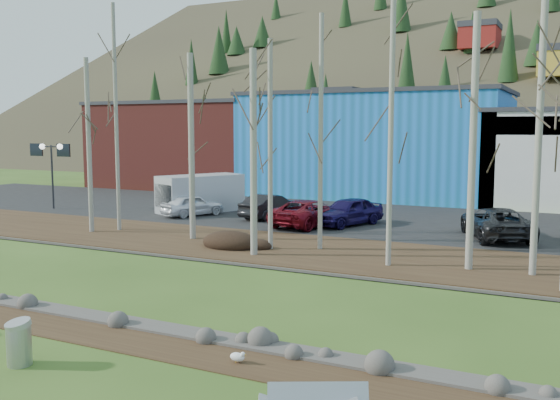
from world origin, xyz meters
The scene contains 29 objects.
ground centered at (0.00, 0.00, 0.00)m, with size 200.00×200.00×0.00m, color #37551B.
dirt_strip centered at (0.00, 2.10, 0.01)m, with size 80.00×1.80×0.03m, color #382616.
near_bank_rocks centered at (0.00, 3.10, 0.00)m, with size 80.00×0.80×0.50m, color #47423D, non-canonical shape.
river centered at (0.00, 7.20, 0.00)m, with size 80.00×8.00×0.90m, color black, non-canonical shape.
far_bank_rocks centered at (0.00, 11.30, 0.00)m, with size 80.00×0.80×0.46m, color #47423D, non-canonical shape.
far_bank centered at (0.00, 14.50, 0.07)m, with size 80.00×7.00×0.15m, color #382616.
parking_lot centered at (0.00, 25.00, 0.07)m, with size 80.00×14.00×0.14m, color black.
building_brick centered at (-24.00, 39.00, 3.91)m, with size 16.32×12.24×7.80m.
building_blue centered at (-6.00, 39.00, 4.16)m, with size 20.40×12.24×8.30m.
hillside centered at (0.00, 84.00, 17.50)m, with size 160.00×72.00×35.00m, color #383023, non-canonical shape.
litter_bin centered at (-2.03, -0.39, 0.48)m, with size 0.56×0.56×0.97m, color #A2A5A7.
seagull centered at (2.46, 1.90, 0.18)m, with size 0.45×0.21×0.32m.
dirt_mound centered at (-4.70, 13.52, 0.41)m, with size 2.67×1.88×0.52m, color black.
birch_0 centered at (-13.24, 13.93, 4.55)m, with size 0.24×0.24×8.81m.
birch_1 centered at (-12.35, 15.00, 5.94)m, with size 0.20×0.20×11.58m.
birch_2 centered at (-7.42, 14.56, 4.54)m, with size 0.28×0.28×8.79m.
birch_3 centered at (-2.89, 13.95, 4.70)m, with size 0.21×0.21×9.10m.
birch_4 centered at (-2.93, 12.51, 4.41)m, with size 0.29×0.29×8.53m.
birch_5 centered at (-0.93, 14.93, 5.23)m, with size 0.20×0.20×10.15m.
birch_6 centered at (2.74, 13.04, 5.16)m, with size 0.21×0.21×10.02m.
birch_8 centered at (5.66, 13.75, 4.90)m, with size 0.28×0.28×9.50m.
birch_9 centered at (7.90, 13.82, 5.29)m, with size 0.25×0.25×10.29m.
street_lamp centered at (-22.15, 19.88, 3.51)m, with size 1.59×0.72×4.28m.
car_0 centered at (-11.90, 21.08, 0.80)m, with size 1.56×3.87×1.32m, color white.
car_1 centered at (-7.29, 22.42, 0.85)m, with size 1.49×4.28×1.41m, color black.
car_2 centered at (-4.00, 20.66, 0.86)m, with size 2.39×5.19×1.44m, color maroon.
car_3 centered at (-2.17, 21.80, 0.91)m, with size 1.81×4.51×1.54m, color #181044.
car_4 centered at (5.68, 21.17, 0.89)m, with size 2.50×5.42×1.51m, color #262628.
van_grey centered at (-12.60, 22.67, 1.31)m, with size 4.25×5.79×2.34m.
Camera 1 is at (9.54, -10.16, 5.46)m, focal length 40.00 mm.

